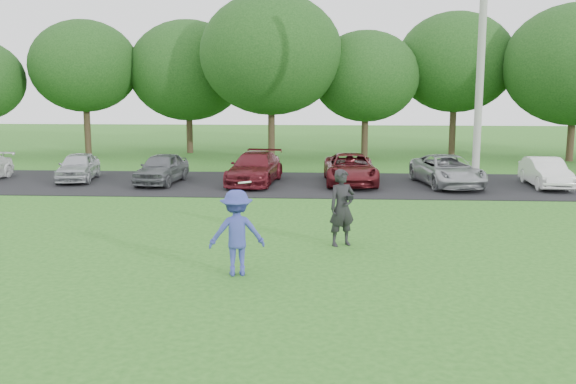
{
  "coord_description": "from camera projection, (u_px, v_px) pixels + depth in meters",
  "views": [
    {
      "loc": [
        0.98,
        -12.28,
        3.99
      ],
      "look_at": [
        0.0,
        3.5,
        1.3
      ],
      "focal_mm": 40.0,
      "sensor_mm": 36.0,
      "label": 1
    }
  ],
  "objects": [
    {
      "name": "tree_row",
      "position": [
        338.0,
        66.0,
        34.29
      ],
      "size": [
        42.39,
        9.85,
        8.64
      ],
      "color": "#38281C",
      "rests_on": "ground"
    },
    {
      "name": "parked_cars",
      "position": [
        307.0,
        169.0,
        25.47
      ],
      "size": [
        27.98,
        4.69,
        1.24
      ],
      "color": "white",
      "rests_on": "parking_lot"
    },
    {
      "name": "camera_bystander",
      "position": [
        342.0,
        208.0,
        15.81
      ],
      "size": [
        0.83,
        0.72,
        1.91
      ],
      "color": "black",
      "rests_on": "ground"
    },
    {
      "name": "parking_lot",
      "position": [
        303.0,
        184.0,
        25.6
      ],
      "size": [
        32.0,
        6.5,
        0.03
      ],
      "primitive_type": "cube",
      "color": "black",
      "rests_on": "ground"
    },
    {
      "name": "utility_pole",
      "position": [
        481.0,
        54.0,
        23.5
      ],
      "size": [
        0.28,
        0.28,
        10.09
      ],
      "primitive_type": "cylinder",
      "color": "#9E9D99",
      "rests_on": "ground"
    },
    {
      "name": "frisbee_player",
      "position": [
        237.0,
        233.0,
        13.38
      ],
      "size": [
        1.28,
        0.88,
        2.07
      ],
      "color": "#37409D",
      "rests_on": "ground"
    },
    {
      "name": "ground",
      "position": [
        277.0,
        285.0,
        12.81
      ],
      "size": [
        100.0,
        100.0,
        0.0
      ],
      "primitive_type": "plane",
      "color": "#29631C",
      "rests_on": "ground"
    }
  ]
}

